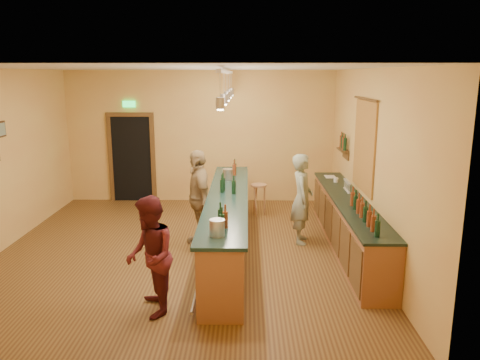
{
  "coord_description": "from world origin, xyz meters",
  "views": [
    {
      "loc": [
        1.15,
        -7.86,
        3.1
      ],
      "look_at": [
        1.02,
        0.2,
        1.27
      ],
      "focal_mm": 35.0,
      "sensor_mm": 36.0,
      "label": 1
    }
  ],
  "objects_px": {
    "back_counter": "(348,223)",
    "customer_b": "(199,198)",
    "customer_a": "(150,257)",
    "tasting_bar": "(228,219)",
    "bartender": "(302,199)",
    "bar_stool": "(259,191)"
  },
  "relations": [
    {
      "from": "back_counter",
      "to": "customer_a",
      "type": "xyz_separation_m",
      "value": [
        -3.08,
        -2.38,
        0.31
      ]
    },
    {
      "from": "customer_a",
      "to": "bartender",
      "type": "bearing_deg",
      "value": 124.24
    },
    {
      "from": "customer_b",
      "to": "bar_stool",
      "type": "bearing_deg",
      "value": 129.74
    },
    {
      "from": "tasting_bar",
      "to": "customer_a",
      "type": "distance_m",
      "value": 2.39
    },
    {
      "from": "customer_b",
      "to": "customer_a",
      "type": "bearing_deg",
      "value": -26.24
    },
    {
      "from": "bartender",
      "to": "bar_stool",
      "type": "relative_size",
      "value": 2.34
    },
    {
      "from": "customer_b",
      "to": "bar_stool",
      "type": "relative_size",
      "value": 2.47
    },
    {
      "from": "back_counter",
      "to": "customer_a",
      "type": "height_order",
      "value": "customer_a"
    },
    {
      "from": "back_counter",
      "to": "customer_b",
      "type": "relative_size",
      "value": 2.55
    },
    {
      "from": "bar_stool",
      "to": "back_counter",
      "type": "bearing_deg",
      "value": -52.25
    },
    {
      "from": "bartender",
      "to": "customer_b",
      "type": "distance_m",
      "value": 1.91
    },
    {
      "from": "customer_a",
      "to": "customer_b",
      "type": "relative_size",
      "value": 0.89
    },
    {
      "from": "tasting_bar",
      "to": "customer_a",
      "type": "relative_size",
      "value": 3.21
    },
    {
      "from": "back_counter",
      "to": "customer_a",
      "type": "distance_m",
      "value": 3.9
    },
    {
      "from": "tasting_bar",
      "to": "customer_b",
      "type": "bearing_deg",
      "value": 145.14
    },
    {
      "from": "tasting_bar",
      "to": "bartender",
      "type": "height_order",
      "value": "bartender"
    },
    {
      "from": "customer_a",
      "to": "back_counter",
      "type": "bearing_deg",
      "value": 111.74
    },
    {
      "from": "tasting_bar",
      "to": "customer_a",
      "type": "height_order",
      "value": "customer_a"
    },
    {
      "from": "tasting_bar",
      "to": "bar_stool",
      "type": "distance_m",
      "value": 2.28
    },
    {
      "from": "tasting_bar",
      "to": "bartender",
      "type": "distance_m",
      "value": 1.48
    },
    {
      "from": "bartender",
      "to": "bar_stool",
      "type": "height_order",
      "value": "bartender"
    },
    {
      "from": "back_counter",
      "to": "bar_stool",
      "type": "height_order",
      "value": "back_counter"
    }
  ]
}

